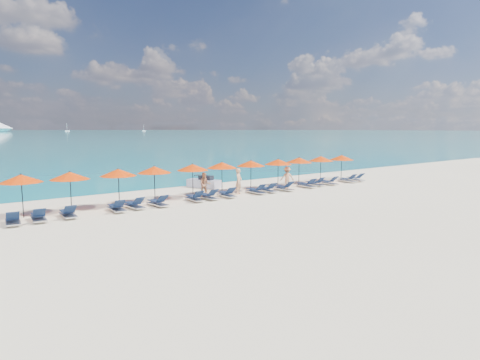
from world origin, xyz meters
TOP-DOWN VIEW (x-y plane):
  - ground at (0.00, 0.00)m, footprint 1400.00×1400.00m
  - sailboat_near at (124.80, 572.80)m, footprint 6.17×2.06m
  - sailboat_far at (232.36, 561.66)m, footprint 5.59×1.86m
  - jetski at (0.54, 8.37)m, footprint 1.90×2.81m
  - beachgoer_a at (0.86, 4.31)m, footprint 0.79×0.73m
  - beachgoer_b at (-1.51, 4.91)m, footprint 0.90×0.73m
  - beachgoer_c at (5.60, 4.49)m, footprint 1.16×0.96m
  - umbrella_0 at (-12.34, 5.01)m, footprint 2.10×2.10m
  - umbrella_1 at (-10.04, 4.85)m, footprint 2.10×2.10m
  - umbrella_2 at (-7.39, 4.84)m, footprint 2.10×2.10m
  - umbrella_3 at (-5.06, 5.05)m, footprint 2.10×2.10m
  - umbrella_4 at (-2.39, 4.98)m, footprint 2.10×2.10m
  - umbrella_5 at (-0.01, 5.08)m, footprint 2.10×2.10m
  - umbrella_6 at (2.49, 5.02)m, footprint 2.10×2.10m
  - umbrella_7 at (4.99, 4.85)m, footprint 2.10×2.10m
  - umbrella_8 at (7.47, 5.11)m, footprint 2.10×2.10m
  - umbrella_9 at (9.98, 5.07)m, footprint 2.10×2.10m
  - umbrella_10 at (12.42, 4.88)m, footprint 2.10×2.10m
  - lounger_0 at (-13.01, 3.57)m, footprint 0.76×1.75m
  - lounger_1 at (-11.89, 3.62)m, footprint 0.74×1.74m
  - lounger_2 at (-10.51, 3.61)m, footprint 0.68×1.72m
  - lounger_3 at (-7.99, 3.61)m, footprint 0.70×1.73m
  - lounger_4 at (-6.91, 3.78)m, footprint 0.78×1.75m
  - lounger_5 at (-5.52, 3.63)m, footprint 0.76×1.75m
  - lounger_6 at (-2.97, 3.76)m, footprint 0.76×1.75m
  - lounger_7 at (-1.97, 3.76)m, footprint 0.70×1.73m
  - lounger_8 at (-0.53, 3.75)m, footprint 0.76×1.75m
  - lounger_9 at (1.93, 3.71)m, footprint 0.63×1.70m
  - lounger_10 at (3.00, 3.75)m, footprint 0.71×1.73m
  - lounger_11 at (4.48, 3.59)m, footprint 0.64×1.71m
  - lounger_12 at (6.94, 3.72)m, footprint 0.66×1.71m
  - lounger_13 at (8.05, 3.86)m, footprint 0.66×1.71m
  - lounger_14 at (9.43, 3.68)m, footprint 0.64×1.71m
  - lounger_15 at (11.92, 3.77)m, footprint 0.73×1.74m
  - lounger_16 at (13.05, 3.82)m, footprint 0.78×1.75m

SIDE VIEW (x-z plane):
  - ground at x=0.00m, z-range 0.00..0.00m
  - lounger_0 at x=-13.01m, z-range -0.09..0.56m
  - lounger_1 at x=-11.89m, z-range -0.09..0.56m
  - lounger_2 at x=-10.51m, z-range -0.09..0.56m
  - lounger_3 at x=-7.99m, z-range -0.09..0.56m
  - lounger_4 at x=-6.91m, z-range -0.09..0.56m
  - lounger_5 at x=-5.52m, z-range -0.09..0.56m
  - lounger_6 at x=-2.97m, z-range -0.09..0.56m
  - lounger_7 at x=-1.97m, z-range -0.09..0.56m
  - lounger_8 at x=-0.53m, z-range -0.09..0.56m
  - lounger_9 at x=1.93m, z-range -0.09..0.56m
  - lounger_10 at x=3.00m, z-range -0.09..0.56m
  - lounger_11 at x=4.48m, z-range -0.09..0.56m
  - lounger_12 at x=6.94m, z-range -0.09..0.56m
  - lounger_13 at x=8.05m, z-range -0.09..0.56m
  - lounger_14 at x=9.43m, z-range -0.09..0.56m
  - lounger_15 at x=11.92m, z-range -0.09..0.56m
  - lounger_16 at x=13.05m, z-range -0.09..0.56m
  - jetski at x=0.54m, z-range -0.08..0.85m
  - beachgoer_b at x=-1.51m, z-range 0.00..1.62m
  - beachgoer_c at x=5.60m, z-range 0.00..1.63m
  - beachgoer_a at x=0.86m, z-range 0.00..1.81m
  - sailboat_far at x=232.36m, z-range -4.07..6.17m
  - sailboat_near at x=124.80m, z-range -4.50..6.82m
  - umbrella_0 at x=-12.34m, z-range 0.88..3.16m
  - umbrella_1 at x=-10.04m, z-range 0.88..3.16m
  - umbrella_2 at x=-7.39m, z-range 0.88..3.16m
  - umbrella_3 at x=-5.06m, z-range 0.88..3.16m
  - umbrella_4 at x=-2.39m, z-range 0.88..3.16m
  - umbrella_5 at x=-0.01m, z-range 0.88..3.16m
  - umbrella_6 at x=2.49m, z-range 0.88..3.16m
  - umbrella_7 at x=4.99m, z-range 0.88..3.16m
  - umbrella_8 at x=7.47m, z-range 0.88..3.16m
  - umbrella_9 at x=9.98m, z-range 0.88..3.16m
  - umbrella_10 at x=12.42m, z-range 0.88..3.16m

